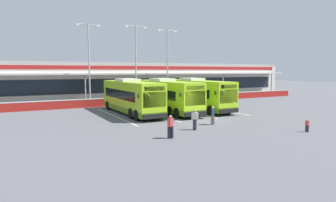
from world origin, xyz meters
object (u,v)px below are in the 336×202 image
lamp_post_west (89,59)px  lamp_post_east (167,60)px  coach_bus_left_centre (166,96)px  pedestrian_in_dark_coat (195,119)px  pedestrian_with_handbag (213,115)px  pedestrian_child (307,125)px  coach_bus_centre (196,95)px  pedestrian_near_bin (171,126)px  coach_bus_leftmost (131,97)px  lamp_post_centre (136,59)px

lamp_post_west → lamp_post_east: size_ratio=1.00×
coach_bus_left_centre → lamp_post_east: lamp_post_east is taller
pedestrian_in_dark_coat → pedestrian_with_handbag: bearing=24.0°
pedestrian_in_dark_coat → pedestrian_child: size_ratio=1.61×
coach_bus_centre → pedestrian_with_handbag: (-4.40, -9.15, -0.93)m
pedestrian_near_bin → lamp_post_east: lamp_post_east is taller
pedestrian_child → lamp_post_east: lamp_post_east is taller
coach_bus_left_centre → coach_bus_leftmost: bearing=172.4°
lamp_post_west → pedestrian_child: bearing=-68.7°
coach_bus_centre → lamp_post_centre: (-3.83, 9.65, 4.50)m
pedestrian_in_dark_coat → lamp_post_centre: 20.94m
pedestrian_with_handbag → pedestrian_near_bin: (-5.71, -2.80, 0.02)m
coach_bus_centre → lamp_post_east: lamp_post_east is taller
coach_bus_leftmost → lamp_post_east: bearing=46.2°
lamp_post_east → lamp_post_west: bearing=179.9°
coach_bus_left_centre → coach_bus_centre: size_ratio=1.00×
lamp_post_centre → pedestrian_near_bin: bearing=-106.2°
lamp_post_centre → lamp_post_west: bearing=167.2°
pedestrian_in_dark_coat → lamp_post_west: size_ratio=0.15×
pedestrian_with_handbag → pedestrian_child: 7.41m
lamp_post_east → pedestrian_with_handbag: bearing=-107.5°
coach_bus_centre → pedestrian_with_handbag: bearing=-115.7°
coach_bus_left_centre → pedestrian_child: (4.29, -14.90, -1.24)m
coach_bus_leftmost → pedestrian_in_dark_coat: 10.83m
coach_bus_centre → pedestrian_near_bin: bearing=-130.2°
pedestrian_with_handbag → lamp_post_west: lamp_post_west is taller
coach_bus_left_centre → pedestrian_child: coach_bus_left_centre is taller
lamp_post_centre → coach_bus_leftmost: bearing=-115.4°
pedestrian_in_dark_coat → lamp_post_centre: size_ratio=0.15×
coach_bus_leftmost → lamp_post_centre: (4.40, 9.25, 4.50)m
coach_bus_leftmost → pedestrian_near_bin: coach_bus_leftmost is taller
coach_bus_left_centre → pedestrian_with_handbag: (-0.22, -9.02, -0.93)m
coach_bus_centre → pedestrian_near_bin: coach_bus_centre is taller
coach_bus_leftmost → pedestrian_near_bin: (-1.88, -12.36, -0.91)m
pedestrian_child → lamp_post_east: bearing=85.9°
lamp_post_west → pedestrian_in_dark_coat: bearing=-81.8°
coach_bus_centre → pedestrian_in_dark_coat: size_ratio=7.51×
pedestrian_in_dark_coat → lamp_post_east: lamp_post_east is taller
lamp_post_east → pedestrian_near_bin: bearing=-117.7°
coach_bus_centre → coach_bus_left_centre: bearing=-178.1°
coach_bus_left_centre → pedestrian_near_bin: bearing=-116.6°
coach_bus_leftmost → coach_bus_left_centre: same height
coach_bus_leftmost → pedestrian_near_bin: size_ratio=7.51×
pedestrian_near_bin → lamp_post_centre: size_ratio=0.15×
coach_bus_left_centre → pedestrian_child: size_ratio=12.11×
pedestrian_with_handbag → lamp_post_centre: 19.59m
coach_bus_left_centre → pedestrian_with_handbag: coach_bus_left_centre is taller
coach_bus_leftmost → coach_bus_centre: size_ratio=1.00×
coach_bus_left_centre → lamp_post_east: (6.16, 11.18, 4.50)m
coach_bus_centre → pedestrian_with_handbag: coach_bus_centre is taller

